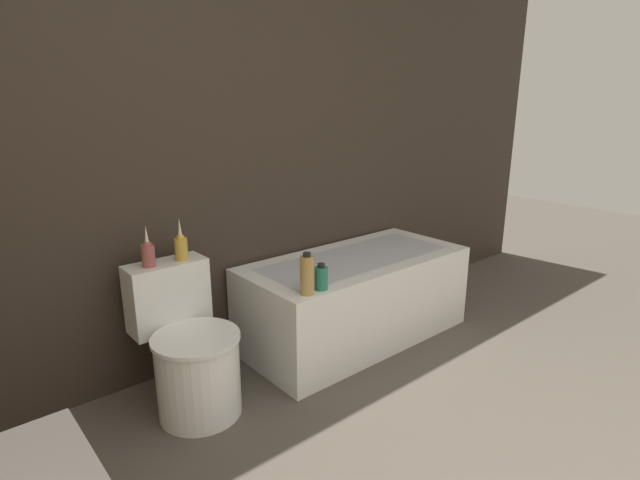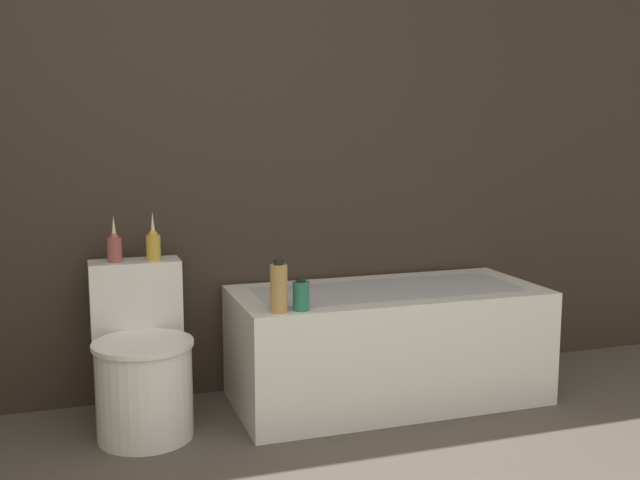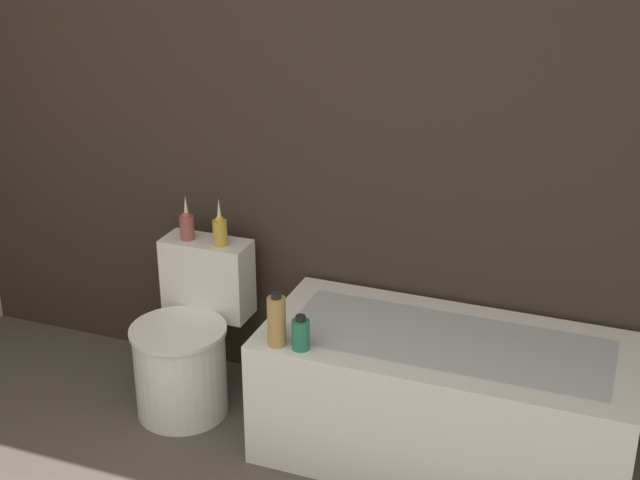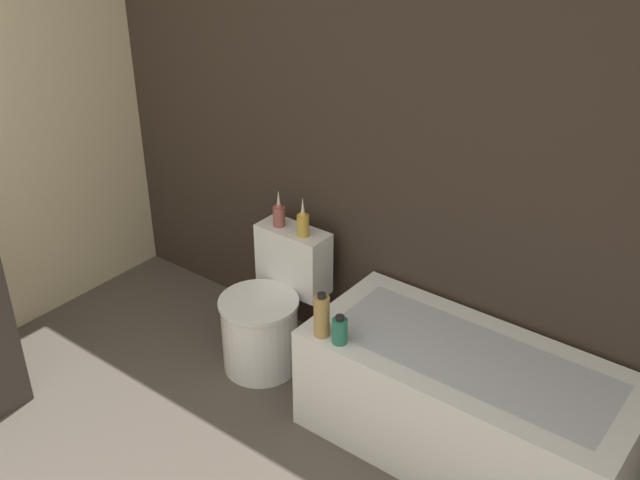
% 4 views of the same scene
% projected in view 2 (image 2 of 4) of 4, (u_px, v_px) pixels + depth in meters
% --- Properties ---
extents(wall_back_tiled, '(6.40, 0.06, 2.60)m').
position_uv_depth(wall_back_tiled, '(189.00, 122.00, 3.45)').
color(wall_back_tiled, '#332821').
rests_on(wall_back_tiled, ground_plane).
extents(bathtub, '(1.43, 0.66, 0.53)m').
position_uv_depth(bathtub, '(387.00, 344.00, 3.51)').
color(bathtub, white).
rests_on(bathtub, ground).
extents(toilet, '(0.41, 0.58, 0.70)m').
position_uv_depth(toilet, '(142.00, 364.00, 3.14)').
color(toilet, white).
rests_on(toilet, ground).
extents(vase_gold, '(0.06, 0.06, 0.20)m').
position_uv_depth(vase_gold, '(114.00, 246.00, 3.23)').
color(vase_gold, '#994C47').
rests_on(vase_gold, toilet).
extents(vase_silver, '(0.06, 0.06, 0.21)m').
position_uv_depth(vase_silver, '(153.00, 244.00, 3.27)').
color(vase_silver, gold).
rests_on(vase_silver, toilet).
extents(shampoo_bottle_tall, '(0.07, 0.07, 0.22)m').
position_uv_depth(shampoo_bottle_tall, '(279.00, 288.00, 3.02)').
color(shampoo_bottle_tall, tan).
rests_on(shampoo_bottle_tall, bathtub).
extents(shampoo_bottle_short, '(0.07, 0.07, 0.14)m').
position_uv_depth(shampoo_bottle_short, '(301.00, 295.00, 3.06)').
color(shampoo_bottle_short, '#267259').
rests_on(shampoo_bottle_short, bathtub).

